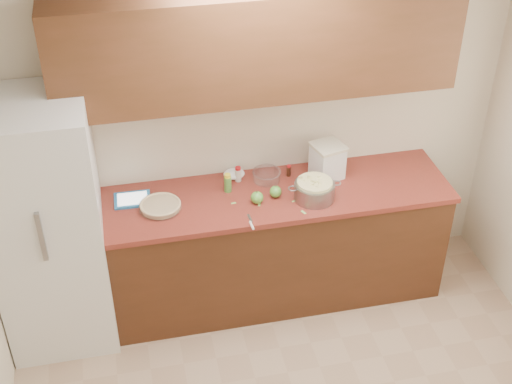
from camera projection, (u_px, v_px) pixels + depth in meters
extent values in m
plane|color=white|center=(348.00, 55.00, 2.76)|extent=(3.60, 3.60, 0.00)
plane|color=beige|center=(252.00, 123.00, 4.95)|extent=(3.60, 0.00, 3.60)
cube|color=#492514|center=(262.00, 248.00, 5.18)|extent=(2.60, 0.65, 0.88)
cube|color=#9A3A2A|center=(262.00, 196.00, 4.92)|extent=(2.64, 0.68, 0.04)
cube|color=#5A301B|center=(258.00, 45.00, 4.44)|extent=(2.60, 0.34, 0.70)
cube|color=white|center=(48.00, 227.00, 4.64)|extent=(0.70, 0.70, 1.80)
cylinder|color=silver|center=(160.00, 206.00, 4.76)|extent=(0.29, 0.29, 0.04)
cylinder|color=beige|center=(160.00, 206.00, 4.76)|extent=(0.26, 0.26, 0.03)
torus|color=beige|center=(160.00, 205.00, 4.75)|extent=(0.28, 0.28, 0.02)
cylinder|color=gray|center=(314.00, 191.00, 4.84)|extent=(0.28, 0.28, 0.12)
torus|color=gray|center=(293.00, 188.00, 4.78)|extent=(0.07, 0.07, 0.01)
torus|color=gray|center=(336.00, 183.00, 4.84)|extent=(0.07, 0.07, 0.01)
cylinder|color=beige|center=(314.00, 189.00, 4.83)|extent=(0.24, 0.24, 0.13)
cube|color=silver|center=(327.00, 162.00, 5.03)|extent=(0.24, 0.24, 0.24)
cube|color=beige|center=(328.00, 146.00, 4.95)|extent=(0.26, 0.26, 0.02)
cube|color=#236EA9|center=(132.00, 200.00, 4.84)|extent=(0.25, 0.19, 0.02)
cube|color=white|center=(132.00, 199.00, 4.84)|extent=(0.21, 0.15, 0.00)
cube|color=gray|center=(250.00, 218.00, 4.68)|extent=(0.02, 0.09, 0.00)
cylinder|color=white|center=(252.00, 225.00, 4.61)|extent=(0.02, 0.08, 0.02)
cylinder|color=#4C8C38|center=(228.00, 184.00, 4.91)|extent=(0.05, 0.05, 0.11)
cylinder|color=yellow|center=(228.00, 176.00, 4.87)|extent=(0.04, 0.04, 0.02)
cylinder|color=beige|center=(238.00, 175.00, 5.02)|extent=(0.05, 0.05, 0.09)
cylinder|color=red|center=(238.00, 168.00, 4.99)|extent=(0.04, 0.04, 0.02)
cylinder|color=black|center=(289.00, 171.00, 5.08)|extent=(0.03, 0.03, 0.07)
cylinder|color=red|center=(289.00, 166.00, 5.05)|extent=(0.03, 0.03, 0.01)
cylinder|color=silver|center=(267.00, 176.00, 5.03)|extent=(0.19, 0.19, 0.07)
torus|color=silver|center=(267.00, 172.00, 5.01)|extent=(0.20, 0.20, 0.01)
ellipsoid|color=white|center=(234.00, 174.00, 5.06)|extent=(0.17, 0.14, 0.06)
sphere|color=#59A438|center=(258.00, 198.00, 4.81)|extent=(0.07, 0.07, 0.07)
cylinder|color=#3F2D19|center=(258.00, 193.00, 4.79)|extent=(0.01, 0.01, 0.01)
sphere|color=#59A438|center=(276.00, 192.00, 4.86)|extent=(0.08, 0.08, 0.08)
cylinder|color=#3F2D19|center=(276.00, 186.00, 4.83)|extent=(0.01, 0.01, 0.01)
sphere|color=#59A438|center=(257.00, 198.00, 4.80)|extent=(0.09, 0.09, 0.09)
cylinder|color=#3F2D19|center=(257.00, 192.00, 4.77)|extent=(0.01, 0.01, 0.01)
cube|color=#95C861|center=(234.00, 203.00, 4.82)|extent=(0.03, 0.02, 0.00)
cube|color=#95C861|center=(259.00, 204.00, 4.81)|extent=(0.03, 0.04, 0.00)
cube|color=#95C861|center=(304.00, 212.00, 4.73)|extent=(0.03, 0.05, 0.00)
cube|color=#95C861|center=(294.00, 201.00, 4.84)|extent=(0.03, 0.02, 0.00)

